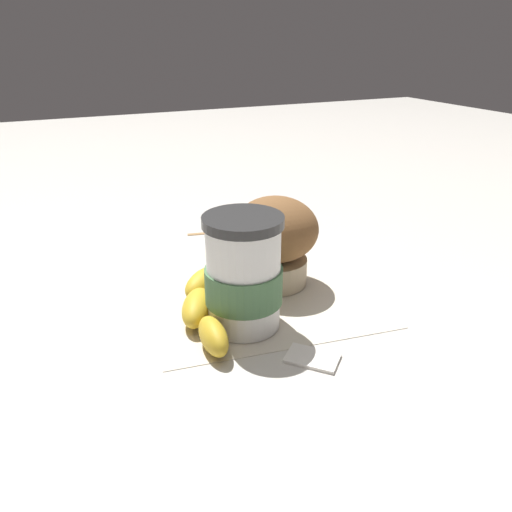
# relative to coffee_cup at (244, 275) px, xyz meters

# --- Properties ---
(ground_plane) EXTENTS (3.00, 3.00, 0.00)m
(ground_plane) POSITION_rel_coffee_cup_xyz_m (0.07, -0.04, -0.06)
(ground_plane) COLOR beige
(paper_napkin) EXTENTS (0.29, 0.29, 0.00)m
(paper_napkin) POSITION_rel_coffee_cup_xyz_m (0.07, -0.04, -0.06)
(paper_napkin) COLOR beige
(paper_napkin) RESTS_ON ground_plane
(coffee_cup) EXTENTS (0.08, 0.08, 0.12)m
(coffee_cup) POSITION_rel_coffee_cup_xyz_m (0.00, 0.00, 0.00)
(coffee_cup) COLOR white
(coffee_cup) RESTS_ON paper_napkin
(muffin) EXTENTS (0.10, 0.10, 0.11)m
(muffin) POSITION_rel_coffee_cup_xyz_m (0.07, -0.07, 0.00)
(muffin) COLOR beige
(muffin) RESTS_ON paper_napkin
(banana) EXTENTS (0.20, 0.14, 0.03)m
(banana) POSITION_rel_coffee_cup_xyz_m (0.05, 0.02, -0.04)
(banana) COLOR gold
(banana) RESTS_ON paper_napkin
(sugar_packet) EXTENTS (0.06, 0.06, 0.01)m
(sugar_packet) POSITION_rel_coffee_cup_xyz_m (-0.09, -0.03, -0.06)
(sugar_packet) COLOR white
(sugar_packet) RESTS_ON ground_plane
(wooden_stirrer) EXTENTS (0.03, 0.11, 0.00)m
(wooden_stirrer) POSITION_rel_coffee_cup_xyz_m (0.27, -0.08, -0.06)
(wooden_stirrer) COLOR #9E7547
(wooden_stirrer) RESTS_ON ground_plane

